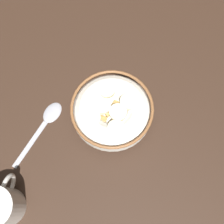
{
  "coord_description": "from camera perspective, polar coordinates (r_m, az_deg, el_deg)",
  "views": [
    {
      "loc": [
        -17.6,
        -4.63,
        55.46
      ],
      "look_at": [
        0.0,
        0.0,
        3.0
      ],
      "focal_mm": 43.97,
      "sensor_mm": 36.0,
      "label": 1
    }
  ],
  "objects": [
    {
      "name": "coffee_mug",
      "position": [
        0.55,
        -22.16,
        -17.65
      ],
      "size": [
        9.64,
        7.06,
        7.8
      ],
      "color": "white",
      "rests_on": "ground_plane"
    },
    {
      "name": "spoon",
      "position": [
        0.59,
        -13.33,
        -1.45
      ],
      "size": [
        15.99,
        6.41,
        0.8
      ],
      "color": "#A5A5AD",
      "rests_on": "ground_plane"
    },
    {
      "name": "ground_plane",
      "position": [
        0.59,
        -0.0,
        -1.27
      ],
      "size": [
        122.02,
        122.02,
        2.0
      ],
      "primitive_type": "cube",
      "color": "#332116"
    },
    {
      "name": "cereal_bowl",
      "position": [
        0.55,
        -0.01,
        0.05
      ],
      "size": [
        16.35,
        16.35,
        6.1
      ],
      "color": "silver",
      "rests_on": "ground_plane"
    }
  ]
}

